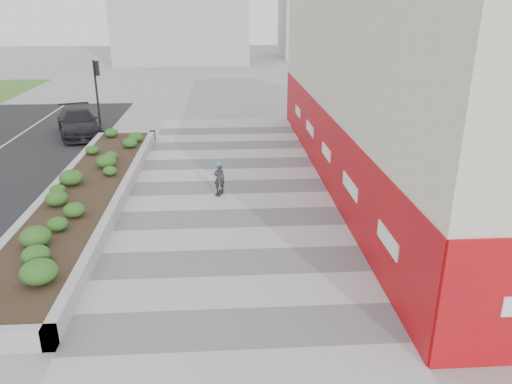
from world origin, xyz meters
TOP-DOWN VIEW (x-y plane):
  - ground at (0.00, 0.00)m, footprint 160.00×160.00m
  - walkway at (0.00, 3.00)m, footprint 8.00×36.00m
  - building at (6.98, 8.98)m, footprint 6.04×24.08m
  - planter at (-5.50, 7.00)m, footprint 3.00×18.00m
  - traffic_signal_near at (-7.23, 17.50)m, footprint 0.33×0.28m
  - manhole_cover at (0.50, 3.00)m, footprint 0.44×0.44m
  - skateboarder at (-0.42, 7.42)m, footprint 0.46×0.75m
  - car_dark at (-8.50, 17.37)m, footprint 3.71×5.55m

SIDE VIEW (x-z plane):
  - ground at x=0.00m, z-range 0.00..0.00m
  - manhole_cover at x=0.50m, z-range 0.00..0.01m
  - walkway at x=0.00m, z-range 0.00..0.01m
  - planter at x=-5.50m, z-range -0.03..0.87m
  - skateboarder at x=-0.42m, z-range 0.01..1.35m
  - car_dark at x=-8.50m, z-range 0.00..1.49m
  - traffic_signal_near at x=-7.23m, z-range 0.66..4.86m
  - building at x=6.98m, z-range -0.02..7.98m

